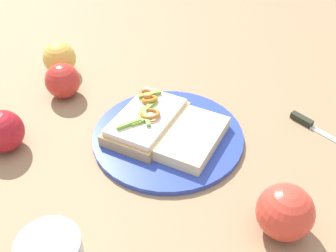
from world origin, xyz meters
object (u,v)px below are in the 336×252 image
object	(u,v)px
bread_slice_side	(190,137)
apple_2	(285,212)
apple_3	(63,81)
knife	(311,125)
sandwich	(147,120)
apple_0	(2,132)
apple_1	(59,58)
plate	(168,136)

from	to	relation	value
bread_slice_side	apple_2	world-z (taller)	apple_2
apple_3	knife	world-z (taller)	apple_3
sandwich	apple_2	distance (m)	0.30
bread_slice_side	knife	distance (m)	0.24
sandwich	bread_slice_side	bearing A→B (deg)	-90.71
apple_0	apple_1	bearing A→B (deg)	74.65
bread_slice_side	knife	size ratio (longest dim) A/B	1.38
plate	apple_0	world-z (taller)	apple_0
sandwich	apple_1	size ratio (longest dim) A/B	2.68
apple_1	apple_3	bearing A→B (deg)	-78.86
plate	apple_2	bearing A→B (deg)	-55.12
sandwich	bread_slice_side	xyz separation A→B (m)	(0.08, -0.05, -0.01)
bread_slice_side	apple_2	distance (m)	0.22
plate	apple_0	size ratio (longest dim) A/B	3.66
sandwich	apple_1	world-z (taller)	apple_1
bread_slice_side	apple_2	bearing A→B (deg)	-118.22
apple_2	knife	world-z (taller)	apple_2
apple_2	apple_3	distance (m)	0.51
apple_2	apple_3	xyz separation A→B (m)	(-0.35, 0.37, -0.00)
bread_slice_side	knife	world-z (taller)	bread_slice_side
plate	knife	world-z (taller)	knife
sandwich	knife	distance (m)	0.31
apple_3	bread_slice_side	bearing A→B (deg)	-36.15
bread_slice_side	apple_0	world-z (taller)	apple_0
sandwich	knife	bearing A→B (deg)	-60.66
apple_0	apple_3	world-z (taller)	apple_0
sandwich	apple_0	distance (m)	0.26
bread_slice_side	apple_0	bearing A→B (deg)	117.77
apple_3	knife	distance (m)	0.50
apple_1	apple_3	size ratio (longest dim) A/B	1.00
apple_3	apple_1	bearing A→B (deg)	101.14
knife	apple_2	bearing A→B (deg)	-66.22
plate	knife	distance (m)	0.27
plate	apple_1	distance (m)	0.33
apple_0	knife	world-z (taller)	apple_0
bread_slice_side	apple_1	world-z (taller)	apple_1
apple_1	knife	bearing A→B (deg)	-25.13
knife	plate	bearing A→B (deg)	-124.57
apple_0	knife	size ratio (longest dim) A/B	0.72
apple_3	knife	size ratio (longest dim) A/B	0.69
apple_0	apple_3	distance (m)	0.18
apple_0	knife	distance (m)	0.57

